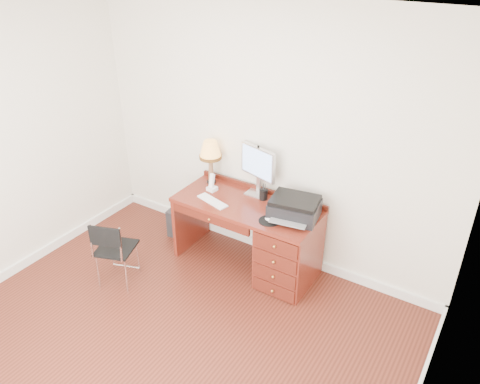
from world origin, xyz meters
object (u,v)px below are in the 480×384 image
Objects in this scene: leg_lamp at (210,152)px; equipment_box at (183,221)px; desk at (274,241)px; monitor at (257,165)px; phone at (212,186)px; chair at (111,246)px; printer at (294,208)px.

equipment_box is (-0.36, -0.09, -0.94)m from leg_lamp.
desk is 2.86× the size of monitor.
leg_lamp is 2.52× the size of phone.
chair is (-1.29, -0.98, 0.04)m from desk.
phone is at bearing -139.16° from monitor.
equipment_box is (-0.91, -0.14, -0.91)m from monitor.
desk is at bearing -179.65° from printer.
monitor is at bearing 32.74° from chair.
desk is 2.00× the size of chair.
equipment_box is at bearing 68.84° from chair.
leg_lamp reaches higher than desk.
phone reaches higher than desk.
leg_lamp reaches higher than phone.
leg_lamp is 1.01m from equipment_box.
monitor reaches higher than chair.
printer is 1.52× the size of equipment_box.
phone is (0.11, -0.15, -0.30)m from leg_lamp.
equipment_box is (-1.26, 0.10, -0.25)m from desk.
leg_lamp is at bearing 168.26° from desk.
desk and chair have the same top height.
monitor is 0.70× the size of chair.
monitor is (-0.35, 0.24, 0.67)m from desk.
desk is 0.79m from monitor.
leg_lamp is at bearing 162.35° from printer.
phone is 0.26× the size of chair.
chair is (-0.93, -1.22, -0.63)m from monitor.
phone is (-0.43, -0.20, -0.27)m from monitor.
chair is at bearing -154.97° from printer.
phone is at bearing -52.24° from leg_lamp.
leg_lamp is 1.39m from chair.
monitor reaches higher than equipment_box.
leg_lamp is (-1.08, 0.15, 0.26)m from printer.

